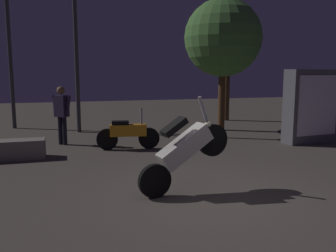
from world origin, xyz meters
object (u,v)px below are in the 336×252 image
Objects in this scene: person_rider_beside at (62,110)px; streetlamp_near at (75,27)px; streetlamp_far at (8,32)px; motorcycle_white_foreground at (184,150)px; motorcycle_orange_parked_left at (128,133)px; kiosk_billboard at (311,106)px.

person_rider_beside is 0.30× the size of streetlamp_near.
person_rider_beside is 0.30× the size of streetlamp_far.
streetlamp_far is (-1.69, 3.57, 2.45)m from person_rider_beside.
motorcycle_white_foreground is 9.52m from streetlamp_far.
motorcycle_orange_parked_left is 2.06m from person_rider_beside.
streetlamp_near reaches higher than motorcycle_orange_parked_left.
kiosk_billboard is (4.88, 3.13, 0.31)m from motorcycle_white_foreground.
motorcycle_white_foreground is 1.00× the size of motorcycle_orange_parked_left.
streetlamp_far reaches higher than person_rider_beside.
streetlamp_far reaches higher than motorcycle_white_foreground.
kiosk_billboard is (6.86, -1.67, 0.08)m from person_rider_beside.
motorcycle_orange_parked_left is (-0.32, 3.70, -0.31)m from motorcycle_white_foreground.
streetlamp_near is 2.69m from streetlamp_far.
motorcycle_white_foreground is at bearing -78.05° from streetlamp_near.
motorcycle_orange_parked_left is 1.02× the size of person_rider_beside.
motorcycle_orange_parked_left is 0.30× the size of streetlamp_far.
streetlamp_near is at bearing 91.78° from motorcycle_white_foreground.
person_rider_beside reaches higher than motorcycle_white_foreground.
motorcycle_orange_parked_left is at bearing 98.45° from person_rider_beside.
person_rider_beside is (-1.66, 1.10, 0.53)m from motorcycle_orange_parked_left.
streetlamp_far is (-2.22, 1.52, -0.04)m from streetlamp_near.
streetlamp_far is (-3.35, 4.67, 2.98)m from motorcycle_orange_parked_left.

